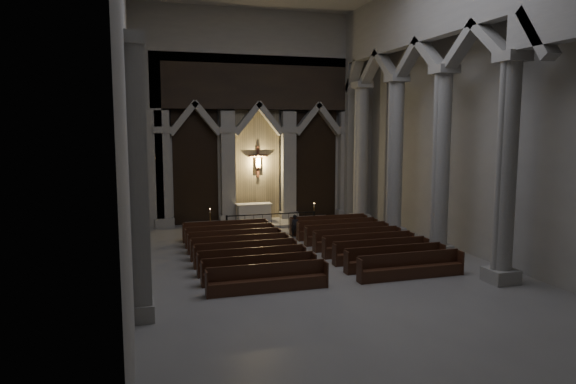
% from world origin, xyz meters
% --- Properties ---
extents(room, '(24.00, 24.10, 12.00)m').
position_xyz_m(room, '(0.00, 0.00, 7.60)').
color(room, gray).
rests_on(room, ground).
extents(sanctuary_wall, '(14.00, 0.77, 12.00)m').
position_xyz_m(sanctuary_wall, '(0.00, 11.54, 6.62)').
color(sanctuary_wall, '#9D9A93').
rests_on(sanctuary_wall, ground).
extents(right_arcade, '(1.00, 24.00, 12.00)m').
position_xyz_m(right_arcade, '(5.50, 1.33, 7.83)').
color(right_arcade, '#9D9A93').
rests_on(right_arcade, ground).
extents(left_pilasters, '(0.60, 13.00, 8.03)m').
position_xyz_m(left_pilasters, '(-6.75, 3.50, 3.91)').
color(left_pilasters, '#9D9A93').
rests_on(left_pilasters, ground).
extents(sanctuary_step, '(8.50, 2.60, 0.15)m').
position_xyz_m(sanctuary_step, '(0.00, 10.60, 0.07)').
color(sanctuary_step, '#9D9A93').
rests_on(sanctuary_step, ground).
extents(altar, '(2.02, 0.81, 1.03)m').
position_xyz_m(altar, '(-0.46, 10.91, 0.67)').
color(altar, beige).
rests_on(altar, sanctuary_step).
extents(altar_rail, '(4.89, 0.09, 0.96)m').
position_xyz_m(altar_rail, '(-0.00, 8.67, 0.64)').
color(altar_rail, black).
rests_on(altar_rail, ground).
extents(candle_stand_left, '(0.22, 0.22, 1.33)m').
position_xyz_m(candle_stand_left, '(-3.22, 8.91, 0.36)').
color(candle_stand_left, '#B08436').
rests_on(candle_stand_left, ground).
extents(candle_stand_right, '(0.21, 0.21, 1.25)m').
position_xyz_m(candle_stand_right, '(2.73, 9.61, 0.34)').
color(candle_stand_right, '#B08436').
rests_on(candle_stand_right, ground).
extents(pews, '(9.57, 8.80, 0.93)m').
position_xyz_m(pews, '(0.00, 3.05, 0.30)').
color(pews, black).
rests_on(pews, ground).
extents(worshipper, '(0.48, 0.38, 1.15)m').
position_xyz_m(worshipper, '(0.73, 6.79, 0.57)').
color(worshipper, black).
rests_on(worshipper, ground).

